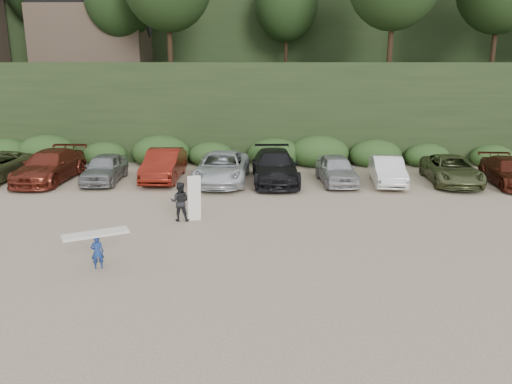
{
  "coord_description": "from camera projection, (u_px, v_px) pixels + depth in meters",
  "views": [
    {
      "loc": [
        1.19,
        -15.11,
        6.05
      ],
      "look_at": [
        0.69,
        3.0,
        1.3
      ],
      "focal_mm": 35.0,
      "sensor_mm": 36.0,
      "label": 1
    }
  ],
  "objects": [
    {
      "name": "ground",
      "position": [
        232.0,
        254.0,
        16.18
      ],
      "size": [
        120.0,
        120.0,
        0.0
      ],
      "primitive_type": "plane",
      "color": "tan",
      "rests_on": "ground"
    },
    {
      "name": "hillside_backdrop",
      "position": [
        255.0,
        6.0,
        48.08
      ],
      "size": [
        90.0,
        41.5,
        28.0
      ],
      "color": "black",
      "rests_on": "ground"
    },
    {
      "name": "parked_cars",
      "position": [
        232.0,
        168.0,
        25.66
      ],
      "size": [
        40.02,
        5.81,
        1.62
      ],
      "color": "#B1B1B6",
      "rests_on": "ground"
    },
    {
      "name": "child_surfer",
      "position": [
        97.0,
        244.0,
        14.87
      ],
      "size": [
        1.92,
        1.36,
        1.14
      ],
      "color": "navy",
      "rests_on": "ground"
    },
    {
      "name": "adult_surfer",
      "position": [
        181.0,
        201.0,
        19.38
      ],
      "size": [
        1.23,
        0.6,
        1.83
      ],
      "color": "black",
      "rests_on": "ground"
    }
  ]
}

